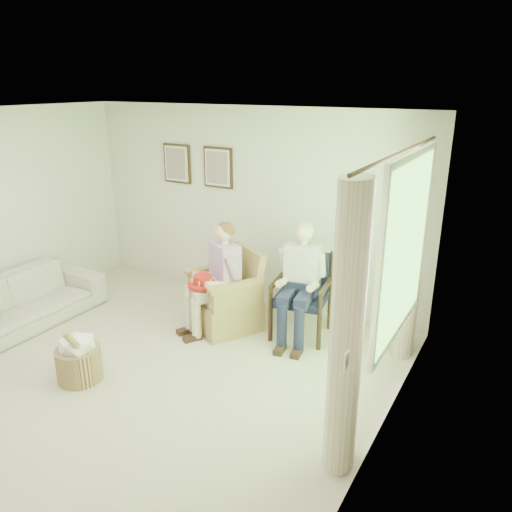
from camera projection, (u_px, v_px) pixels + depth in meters
The scene contains 16 objects.
floor at pixel (106, 391), 4.91m from camera, with size 5.50×5.50×0.00m, color beige.
back_wall at pixel (248, 205), 6.73m from camera, with size 5.00×0.04×2.60m, color silver.
right_wall at pixel (361, 334), 3.30m from camera, with size 0.04×5.50×2.60m, color silver.
ceiling at pixel (75, 118), 4.05m from camera, with size 5.00×5.50×0.02m, color white.
window at pixel (405, 244), 4.21m from camera, with size 0.13×2.50×1.63m.
curtain_left at pixel (347, 334), 3.61m from camera, with size 0.34×0.34×2.30m, color beige.
curtain_right at pixel (412, 257), 5.22m from camera, with size 0.34×0.34×2.30m, color beige.
framed_print_left at pixel (177, 164), 7.08m from camera, with size 0.45×0.05×0.55m.
framed_print_right at pixel (218, 168), 6.75m from camera, with size 0.45×0.05×0.55m.
wicker_armchair at pixel (226, 303), 6.14m from camera, with size 0.76×0.75×0.97m.
wood_armchair at pixel (305, 291), 5.91m from camera, with size 0.63×0.59×0.97m.
sofa at pixel (17, 304), 6.11m from camera, with size 0.83×2.12×0.62m, color beige.
person_wicker at pixel (220, 272), 5.88m from camera, with size 0.40×0.63×1.32m.
person_dark at pixel (299, 274), 5.69m from camera, with size 0.40×0.63×1.37m.
red_hat at pixel (202, 282), 5.84m from camera, with size 0.35×0.35×0.14m.
hatbox at pixel (78, 357), 5.03m from camera, with size 0.60×0.60×0.66m.
Camera 1 is at (3.36, -2.90, 2.88)m, focal length 35.00 mm.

